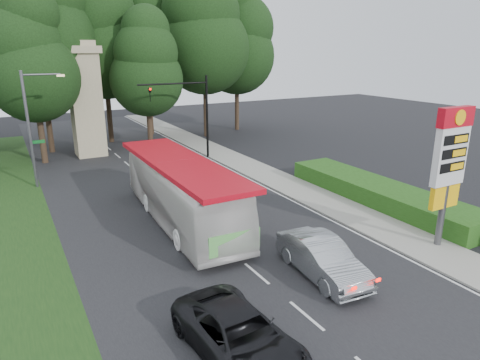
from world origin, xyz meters
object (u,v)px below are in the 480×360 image
sedan_silver (322,258)px  suv_charcoal (239,336)px  streetlight_signs (32,124)px  monument (86,99)px  transit_bus (182,192)px  traffic_signal_mast (193,106)px  gas_station_pylon (450,159)px

sedan_silver → suv_charcoal: sedan_silver is taller
streetlight_signs → monument: bearing=58.0°
transit_bus → sedan_silver: size_ratio=2.51×
traffic_signal_mast → transit_bus: size_ratio=0.57×
streetlight_signs → sedan_silver: (9.34, -19.46, -3.61)m
gas_station_pylon → transit_bus: gas_station_pylon is taller
traffic_signal_mast → sedan_silver: 22.05m
transit_bus → sedan_silver: bearing=-68.2°
traffic_signal_mast → sedan_silver: traffic_signal_mast is taller
gas_station_pylon → monument: bearing=111.8°
gas_station_pylon → sedan_silver: bearing=175.4°
suv_charcoal → traffic_signal_mast: bearing=66.0°
monument → traffic_signal_mast: bearing=-38.0°
streetlight_signs → sedan_silver: size_ratio=1.59×
traffic_signal_mast → transit_bus: bearing=-115.9°
monument → transit_bus: bearing=-85.7°
gas_station_pylon → monument: size_ratio=0.68×
gas_station_pylon → streetlight_signs: size_ratio=0.86×
gas_station_pylon → suv_charcoal: 13.10m
streetlight_signs → transit_bus: streetlight_signs is taller
monument → transit_bus: (1.41, -18.94, -3.34)m
traffic_signal_mast → monument: bearing=142.0°
streetlight_signs → transit_bus: 12.96m
streetlight_signs → suv_charcoal: size_ratio=1.47×
transit_bus → suv_charcoal: (-2.58, -11.25, -1.00)m
transit_bus → monument: bearing=96.9°
monument → suv_charcoal: 30.52m
gas_station_pylon → suv_charcoal: bearing=-170.0°
gas_station_pylon → suv_charcoal: gas_station_pylon is taller
monument → streetlight_signs: bearing=-122.0°
traffic_signal_mast → sedan_silver: size_ratio=1.43×
streetlight_signs → monument: monument is taller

